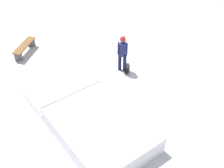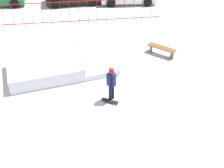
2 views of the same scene
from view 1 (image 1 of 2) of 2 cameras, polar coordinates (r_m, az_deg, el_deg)
The scene contains 5 objects.
ground_plane at distance 10.73m, azimuth -3.32°, elevation -7.02°, with size 60.00×60.00×0.00m, color silver.
skate_ramp at distance 10.21m, azimuth -3.88°, elevation -7.52°, with size 5.85×3.75×0.74m.
skater at distance 12.44m, azimuth 2.09°, elevation 6.52°, with size 0.44×0.39×1.73m.
skateboard at distance 12.98m, azimuth 2.95°, elevation 3.07°, with size 0.80×0.55×0.09m.
park_bench at distance 14.53m, azimuth -16.88°, elevation 7.00°, with size 1.50×1.31×0.48m.
Camera 1 is at (-6.99, 2.39, 7.78)m, focal length 46.31 mm.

